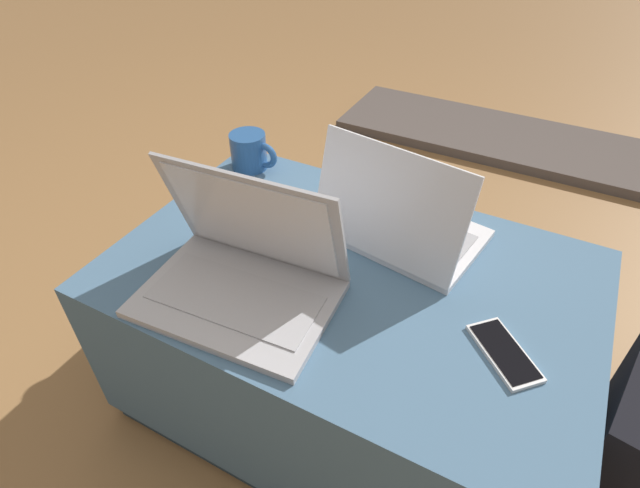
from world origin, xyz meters
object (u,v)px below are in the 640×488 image
(laptop_near, at_px, (243,272))
(laptop_far, at_px, (399,223))
(coffee_mug, at_px, (250,151))
(cell_phone, at_px, (504,353))
(backpack, at_px, (635,455))

(laptop_near, height_order, laptop_far, laptop_near)
(laptop_far, bearing_deg, laptop_near, 63.66)
(laptop_far, bearing_deg, coffee_mug, -4.41)
(laptop_far, distance_m, cell_phone, 0.35)
(laptop_far, bearing_deg, cell_phone, 153.05)
(laptop_near, bearing_deg, coffee_mug, 118.50)
(laptop_near, xyz_separation_m, laptop_far, (0.21, 0.29, -0.00))
(coffee_mug, bearing_deg, cell_phone, -23.20)
(cell_phone, xyz_separation_m, coffee_mug, (-0.74, 0.32, 0.04))
(cell_phone, bearing_deg, backpack, 151.62)
(cell_phone, bearing_deg, laptop_far, -81.87)
(laptop_near, height_order, cell_phone, laptop_near)
(laptop_near, xyz_separation_m, cell_phone, (0.48, 0.08, -0.05))
(laptop_near, height_order, backpack, laptop_near)
(backpack, height_order, coffee_mug, coffee_mug)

